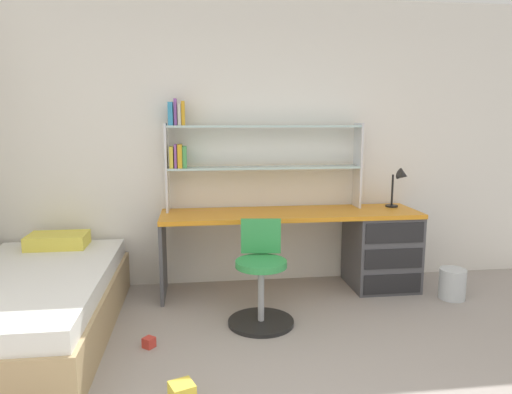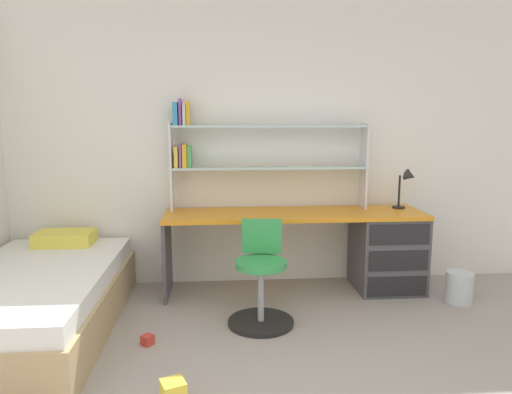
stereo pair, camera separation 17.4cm
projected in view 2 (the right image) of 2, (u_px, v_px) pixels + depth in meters
The scene contains 9 objects.
room_shell at pixel (91, 157), 3.01m from camera, with size 5.91×6.42×2.71m.
desk at pixel (363, 245), 4.38m from camera, with size 2.37×0.60×0.75m.
bookshelf_hutch at pixel (246, 148), 4.33m from camera, with size 1.84×0.22×1.02m.
desk_lamp at pixel (407, 182), 4.41m from camera, with size 0.20×0.17×0.38m.
swivel_chair at pixel (261, 283), 3.66m from camera, with size 0.52×0.52×0.81m.
bed_platform at pixel (35, 301), 3.52m from camera, with size 1.14×2.03×0.60m.
waste_bin at pixel (459, 287), 4.10m from camera, with size 0.23×0.23×0.27m, color silver.
toy_block_red_0 at pixel (147, 340), 3.33m from camera, with size 0.07×0.07×0.07m, color red.
toy_block_yellow_1 at pixel (173, 392), 2.65m from camera, with size 0.13×0.13×0.13m, color gold.
Camera 2 is at (-0.47, -1.77, 1.59)m, focal length 32.76 mm.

